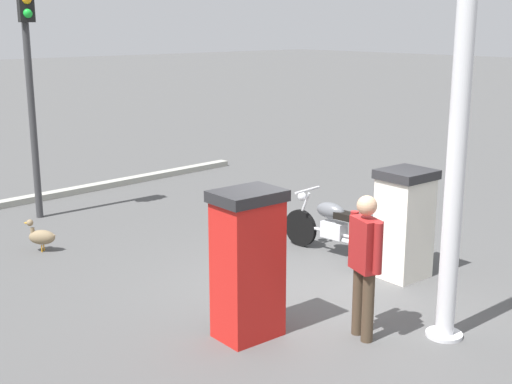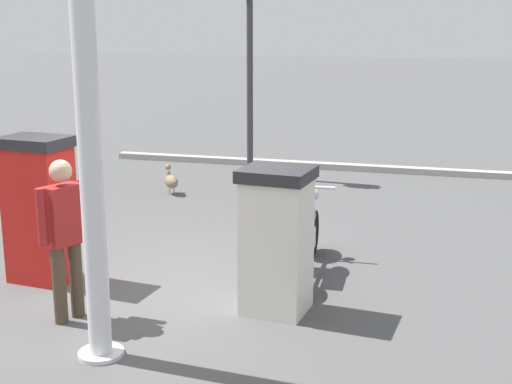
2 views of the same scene
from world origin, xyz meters
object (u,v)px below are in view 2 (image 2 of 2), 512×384
object	(u,v)px
motorcycle_near_pump	(304,236)
canopy_support_pole	(86,91)
fuel_pump_near	(277,240)
wandering_duck	(171,181)
fuel_pump_far	(40,209)
roadside_traffic_light	(248,29)
attendant_person	(64,230)

from	to	relation	value
motorcycle_near_pump	canopy_support_pole	size ratio (longest dim) A/B	0.40
fuel_pump_near	wandering_duck	world-z (taller)	fuel_pump_near
fuel_pump_near	canopy_support_pole	xyz separation A→B (m)	(-1.45, 1.16, 1.56)
fuel_pump_far	roadside_traffic_light	bearing A→B (deg)	-3.40
fuel_pump_far	motorcycle_near_pump	size ratio (longest dim) A/B	0.85
motorcycle_near_pump	wandering_duck	size ratio (longest dim) A/B	3.90
motorcycle_near_pump	wandering_duck	world-z (taller)	motorcycle_near_pump
canopy_support_pole	motorcycle_near_pump	bearing A→B (deg)	-23.17
fuel_pump_near	wandering_duck	distance (m)	5.33
attendant_person	wandering_duck	bearing A→B (deg)	14.65
motorcycle_near_pump	roadside_traffic_light	distance (m)	5.83
attendant_person	wandering_duck	world-z (taller)	attendant_person
fuel_pump_far	canopy_support_pole	size ratio (longest dim) A/B	0.34
fuel_pump_near	roadside_traffic_light	distance (m)	6.76
motorcycle_near_pump	fuel_pump_near	bearing A→B (deg)	-178.67
fuel_pump_far	wandering_duck	bearing A→B (deg)	5.78
wandering_duck	motorcycle_near_pump	bearing A→B (deg)	-133.81
fuel_pump_near	wandering_duck	xyz separation A→B (m)	(4.24, 3.19, -0.51)
attendant_person	canopy_support_pole	size ratio (longest dim) A/B	0.34
wandering_duck	attendant_person	bearing A→B (deg)	-165.35
fuel_pump_near	motorcycle_near_pump	world-z (taller)	fuel_pump_near
fuel_pump_far	attendant_person	size ratio (longest dim) A/B	1.03
fuel_pump_near	roadside_traffic_light	bearing A→B (deg)	21.92
canopy_support_pole	fuel_pump_far	bearing A→B (deg)	47.92
roadside_traffic_light	canopy_support_pole	bearing A→B (deg)	-170.47
wandering_duck	roadside_traffic_light	world-z (taller)	roadside_traffic_light
motorcycle_near_pump	fuel_pump_far	bearing A→B (deg)	113.66
wandering_duck	roadside_traffic_light	distance (m)	3.17
canopy_support_pole	wandering_duck	bearing A→B (deg)	19.68
fuel_pump_near	attendant_person	size ratio (longest dim) A/B	0.92
canopy_support_pole	attendant_person	bearing A→B (deg)	50.18
attendant_person	roadside_traffic_light	bearing A→B (deg)	4.58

